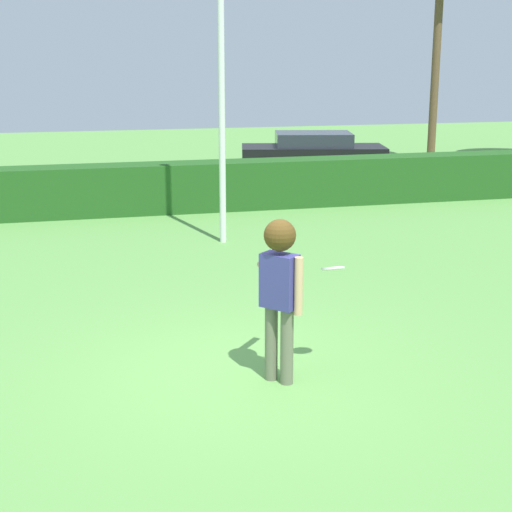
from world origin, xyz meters
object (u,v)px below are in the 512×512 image
object	(u,v)px
lamppost	(221,38)
frisbee	(333,268)
parked_car_black	(313,152)
person	(280,280)

from	to	relation	value
lamppost	frisbee	bearing A→B (deg)	-91.02
lamppost	parked_car_black	size ratio (longest dim) A/B	1.52
person	lamppost	xyz separation A→B (m)	(0.76, 6.52, 2.59)
person	lamppost	world-z (taller)	lamppost
frisbee	parked_car_black	world-z (taller)	parked_car_black
person	lamppost	size ratio (longest dim) A/B	0.26
person	parked_car_black	xyz separation A→B (m)	(5.14, 14.33, -0.45)
person	parked_car_black	size ratio (longest dim) A/B	0.40
frisbee	parked_car_black	bearing A→B (deg)	72.41
parked_car_black	lamppost	bearing A→B (deg)	-119.28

